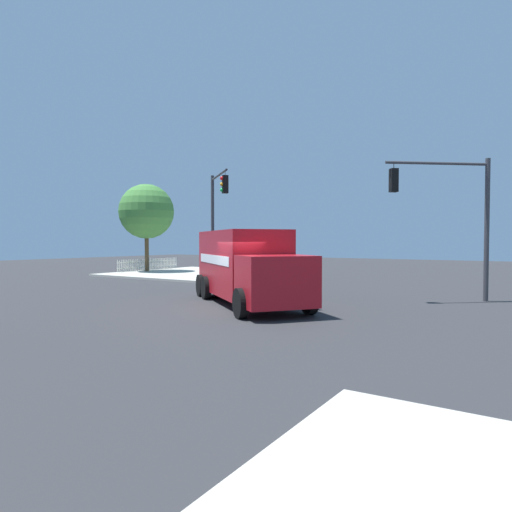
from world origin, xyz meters
The scene contains 10 objects.
ground_plane centered at (0.00, 0.00, 0.00)m, with size 100.00×100.00×0.00m, color #2B2B2D.
sidewalk_corner_near centered at (-12.47, -12.47, 0.07)m, with size 11.25×11.25×0.14m, color #B2ADA0.
delivery_truck centered at (-1.21, -0.48, 1.53)m, with size 6.77×7.63×2.95m.
traffic_light_primary centered at (-6.36, 6.45, 3.94)m, with size 2.95×3.57×5.97m.
traffic_light_secondary centered at (-7.01, -6.53, 4.31)m, with size 2.74×3.13×6.39m.
sedan_black centered at (-12.00, -5.34, 0.63)m, with size 2.30×4.43×1.31m.
pedestrian_near_corner centered at (-12.95, -12.18, 1.06)m, with size 0.29×0.52×1.63m.
pedestrian_crossing centered at (-14.35, -12.29, 1.06)m, with size 0.48×0.36×1.63m.
picket_fence_run centered at (-12.47, -17.85, 0.62)m, with size 6.58×0.05×0.95m.
shade_tree_near centered at (-11.26, -16.81, 4.87)m, with size 4.31×4.31×6.90m.
Camera 1 is at (13.54, 9.47, 2.52)m, focal length 31.09 mm.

